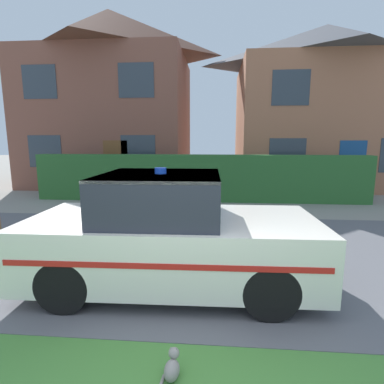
{
  "coord_description": "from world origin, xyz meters",
  "views": [
    {
      "loc": [
        0.24,
        -1.85,
        2.1
      ],
      "look_at": [
        -0.26,
        4.2,
        1.05
      ],
      "focal_mm": 28.0,
      "sensor_mm": 36.0,
      "label": 1
    }
  ],
  "objects_px": {
    "police_car": "(170,235)",
    "house_right": "(322,106)",
    "house_left": "(112,98)",
    "cat": "(172,367)"
  },
  "relations": [
    {
      "from": "cat",
      "to": "house_right",
      "type": "distance_m",
      "value": 13.88
    },
    {
      "from": "cat",
      "to": "house_left",
      "type": "xyz_separation_m",
      "value": [
        -4.73,
        12.26,
        4.01
      ]
    },
    {
      "from": "house_right",
      "to": "house_left",
      "type": "bearing_deg",
      "value": -179.33
    },
    {
      "from": "house_left",
      "to": "house_right",
      "type": "distance_m",
      "value": 9.93
    },
    {
      "from": "house_left",
      "to": "house_right",
      "type": "bearing_deg",
      "value": 0.67
    },
    {
      "from": "police_car",
      "to": "house_right",
      "type": "xyz_separation_m",
      "value": [
        5.46,
        10.64,
        2.89
      ]
    },
    {
      "from": "police_car",
      "to": "house_left",
      "type": "relative_size",
      "value": 0.5
    },
    {
      "from": "cat",
      "to": "house_right",
      "type": "relative_size",
      "value": 0.04
    },
    {
      "from": "police_car",
      "to": "house_right",
      "type": "distance_m",
      "value": 12.31
    },
    {
      "from": "cat",
      "to": "police_car",
      "type": "bearing_deg",
      "value": 14.39
    }
  ]
}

